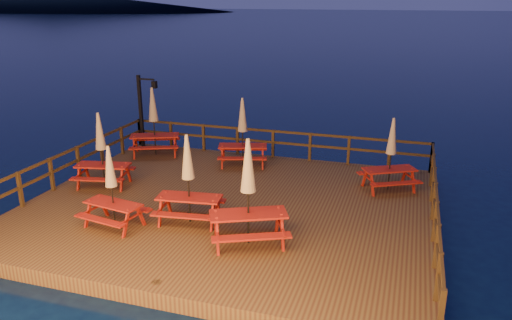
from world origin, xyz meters
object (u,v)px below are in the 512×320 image
object	(u,v)px
lamp_post	(144,105)
picnic_table_2	(243,131)
picnic_table_1	(188,178)
picnic_table_0	(248,191)

from	to	relation	value
lamp_post	picnic_table_2	bearing A→B (deg)	-11.79
picnic_table_1	picnic_table_2	bearing A→B (deg)	84.89
lamp_post	picnic_table_0	world-z (taller)	lamp_post
picnic_table_0	picnic_table_2	world-z (taller)	picnic_table_0
lamp_post	picnic_table_2	xyz separation A→B (m)	(4.58, -0.96, -0.48)
picnic_table_0	picnic_table_1	size ratio (longest dim) A/B	1.10
picnic_table_2	lamp_post	bearing A→B (deg)	151.67
lamp_post	picnic_table_1	xyz separation A→B (m)	(4.79, -6.08, -0.48)
lamp_post	picnic_table_2	distance (m)	4.70
lamp_post	picnic_table_2	size ratio (longest dim) A/B	1.18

